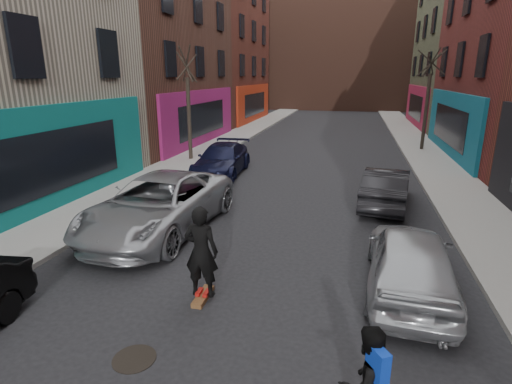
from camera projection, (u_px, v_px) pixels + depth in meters
The scene contains 13 objects.
sidewalk_left at pixel (248, 130), 32.50m from camera, with size 2.50×84.00×0.13m, color gray.
sidewalk_right at pixel (410, 136), 29.66m from camera, with size 2.50×84.00×0.13m, color gray.
building_far at pixel (342, 55), 53.36m from camera, with size 40.00×10.00×14.00m, color #47281E.
tree_left_far at pixel (188, 96), 20.37m from camera, with size 2.00×2.00×6.50m, color black, non-canonical shape.
tree_right_far at pixel (428, 91), 23.10m from camera, with size 2.00×2.00×6.80m, color black, non-canonical shape.
parked_left_far at pixel (159, 204), 11.56m from camera, with size 2.69×5.84×1.62m, color gray.
parked_left_end at pixel (222, 160), 18.23m from camera, with size 1.94×4.77×1.38m, color black.
parked_right_far at pixel (410, 260), 8.28m from camera, with size 1.70×4.24×1.44m, color #989CA1.
parked_right_end at pixel (386, 187), 13.81m from camera, with size 1.43×4.11×1.35m, color black.
skateboard at pixel (203, 296), 8.18m from camera, with size 0.22×0.80×0.10m, color brown.
skateboarder at pixel (201, 252), 7.90m from camera, with size 0.69×0.45×1.90m, color black.
pedestrian at pixel (366, 382), 4.91m from camera, with size 0.94×0.90×1.54m.
manhole at pixel (134, 359), 6.45m from camera, with size 0.70×0.70×0.01m, color black.
Camera 1 is at (2.12, -1.51, 4.41)m, focal length 28.00 mm.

